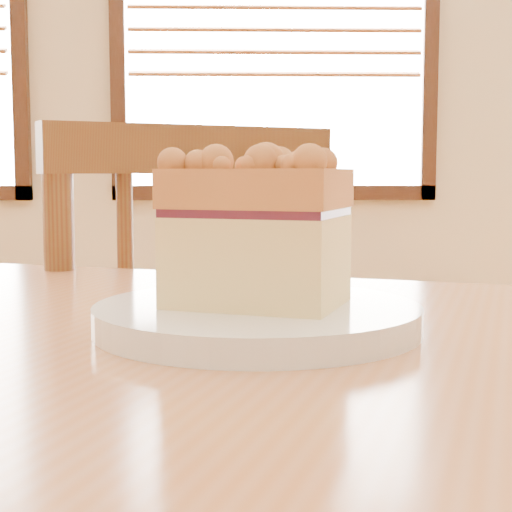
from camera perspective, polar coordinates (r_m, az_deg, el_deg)
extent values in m
plane|color=beige|center=(4.37, -2.71, 14.38)|extent=(7.00, 0.00, 7.00)
cube|color=#391C0F|center=(4.52, -16.89, 16.43)|extent=(0.08, 0.06, 1.96)
cube|color=white|center=(4.39, 1.37, 16.99)|extent=(1.60, 0.02, 1.80)
cube|color=#391C0F|center=(4.29, 1.35, 4.62)|extent=(1.76, 0.06, 0.08)
cube|color=#391C0F|center=(4.41, -10.07, 16.84)|extent=(0.08, 0.06, 1.96)
cube|color=#391C0F|center=(4.50, 12.61, 16.59)|extent=(0.08, 0.06, 1.96)
cube|color=brown|center=(4.35, 1.41, 17.63)|extent=(1.56, 0.05, 0.03)
cube|color=brown|center=(4.33, 1.40, 16.13)|extent=(1.56, 0.05, 0.03)
cube|color=brown|center=(4.31, 1.40, 14.62)|extent=(1.56, 0.05, 0.03)
cube|color=brown|center=(4.30, 1.39, 13.10)|extent=(1.56, 0.05, 0.03)
cube|color=brown|center=(1.25, -7.79, -13.31)|extent=(0.56, 0.56, 0.04)
cylinder|color=brown|center=(1.09, 3.87, -3.56)|extent=(0.04, 0.04, 0.46)
cylinder|color=brown|center=(0.96, -13.98, -4.96)|extent=(0.04, 0.04, 0.46)
cube|color=brown|center=(1.00, -4.60, 7.72)|extent=(0.36, 0.20, 0.06)
cylinder|color=brown|center=(1.05, 0.08, -4.43)|extent=(0.02, 0.02, 0.40)
cylinder|color=brown|center=(1.02, -4.50, -4.82)|extent=(0.02, 0.02, 0.40)
cylinder|color=brown|center=(0.99, -9.39, -5.21)|extent=(0.02, 0.02, 0.40)
cylinder|color=white|center=(0.57, 0.08, -4.49)|extent=(0.24, 0.24, 0.02)
cylinder|color=white|center=(0.57, 0.08, -5.05)|extent=(0.16, 0.16, 0.01)
cube|color=#FFE590|center=(0.56, 0.08, -0.32)|extent=(0.14, 0.12, 0.06)
cube|color=#4C1527|center=(0.56, 0.08, 3.23)|extent=(0.14, 0.12, 0.01)
cube|color=#C77E3E|center=(0.56, 0.08, 4.94)|extent=(0.14, 0.13, 0.03)
sphere|color=#C77E3E|center=(0.53, 2.10, 6.86)|extent=(0.02, 0.02, 0.02)
sphere|color=#C77E3E|center=(0.57, 3.22, 6.67)|extent=(0.02, 0.02, 0.02)
sphere|color=#C77E3E|center=(0.57, 4.00, 6.70)|extent=(0.02, 0.02, 0.02)
sphere|color=#C77E3E|center=(0.53, 4.44, 6.70)|extent=(0.02, 0.02, 0.02)
sphere|color=#C77E3E|center=(0.53, 0.24, 6.93)|extent=(0.03, 0.03, 0.03)
sphere|color=#C77E3E|center=(0.58, 1.71, 6.58)|extent=(0.01, 0.01, 0.01)
sphere|color=#C77E3E|center=(0.52, 1.84, 6.66)|extent=(0.01, 0.01, 0.01)
sphere|color=#C77E3E|center=(0.59, 3.21, 6.64)|extent=(0.02, 0.02, 0.02)
sphere|color=#C77E3E|center=(0.55, 2.23, 6.78)|extent=(0.02, 0.02, 0.02)
sphere|color=#C77E3E|center=(0.56, -1.81, 6.88)|extent=(0.03, 0.03, 0.03)
sphere|color=#C77E3E|center=(0.57, -0.81, 6.79)|extent=(0.02, 0.02, 0.02)
sphere|color=#C77E3E|center=(0.58, -1.85, 6.72)|extent=(0.02, 0.02, 0.02)
sphere|color=#C77E3E|center=(0.58, -0.62, 6.76)|extent=(0.02, 0.02, 0.02)
sphere|color=#C77E3E|center=(0.57, -1.41, 6.84)|extent=(0.02, 0.02, 0.02)
sphere|color=#C77E3E|center=(0.58, -2.00, 6.62)|extent=(0.01, 0.01, 0.01)
sphere|color=#C77E3E|center=(0.57, -3.37, 6.85)|extent=(0.03, 0.03, 0.03)
sphere|color=#C77E3E|center=(0.58, 5.48, 6.70)|extent=(0.02, 0.02, 0.02)
sphere|color=#C77E3E|center=(0.58, -4.33, 6.57)|extent=(0.01, 0.01, 0.01)
sphere|color=#C77E3E|center=(0.57, -6.12, 2.71)|extent=(0.01, 0.01, 0.01)
sphere|color=#C77E3E|center=(0.60, -4.72, 4.06)|extent=(0.01, 0.01, 0.01)
sphere|color=#C77E3E|center=(0.60, -4.77, 3.87)|extent=(0.01, 0.01, 0.01)
sphere|color=#C77E3E|center=(0.60, -4.74, 3.65)|extent=(0.01, 0.01, 0.01)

